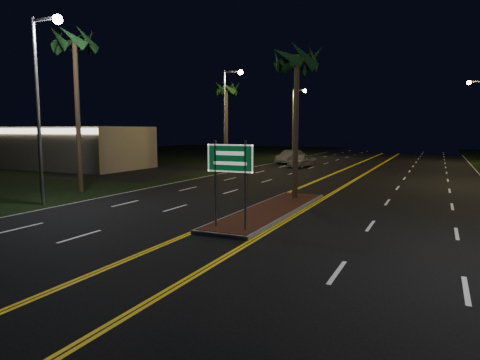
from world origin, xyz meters
The scene contains 14 objects.
ground centered at (0.00, 0.00, 0.00)m, with size 120.00×120.00×0.00m, color black.
grass_left centered at (-30.00, 25.00, 0.00)m, with size 40.00×110.00×0.01m, color black.
median_island centered at (0.00, 7.00, 0.08)m, with size 2.25×10.25×0.17m.
highway_sign centered at (0.00, 2.80, 2.40)m, with size 1.80×0.08×3.20m.
commercial_building centered at (-26.00, 19.99, 2.00)m, with size 15.00×8.12×4.00m.
streetlight_left_near centered at (-10.61, 4.00, 5.66)m, with size 1.91×0.44×9.00m.
streetlight_left_mid centered at (-10.61, 24.00, 5.66)m, with size 1.91×0.44×9.00m.
streetlight_left_far centered at (-10.61, 44.00, 5.66)m, with size 1.91×0.44×9.00m.
streetlight_right_far centered at (10.61, 42.00, 5.66)m, with size 1.91×0.44×9.00m.
palm_median centered at (0.00, 10.50, 7.28)m, with size 2.40×2.40×8.30m.
palm_left_near centered at (-12.50, 8.00, 8.68)m, with size 2.40×2.40×9.80m.
palm_left_far centered at (-12.80, 28.00, 7.75)m, with size 2.40×2.40×8.80m.
car_near centered at (-5.63, 30.24, 0.76)m, with size 1.96×4.57×1.52m, color #B6B6BC.
car_far centered at (-8.15, 34.44, 0.85)m, with size 2.18×5.08×1.69m, color #999CA2.
Camera 1 is at (6.75, -10.91, 3.72)m, focal length 32.00 mm.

